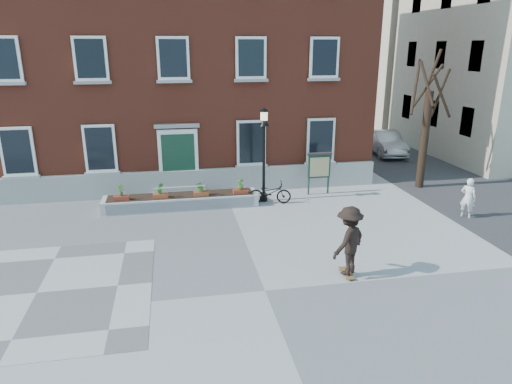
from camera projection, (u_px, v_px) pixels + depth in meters
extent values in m
plane|color=gray|center=(265.00, 291.00, 12.23)|extent=(100.00, 100.00, 0.00)
cube|color=#59595B|center=(37.00, 293.00, 12.11)|extent=(6.00, 6.00, 0.01)
imported|color=black|center=(270.00, 193.00, 18.93)|extent=(1.85, 0.93, 0.93)
imported|color=#B8BABD|center=(385.00, 143.00, 27.57)|extent=(1.99, 4.42, 1.41)
imported|color=white|center=(468.00, 198.00, 17.29)|extent=(0.64, 0.67, 1.55)
cube|color=brown|center=(172.00, 52.00, 23.16)|extent=(18.00, 10.00, 12.00)
cube|color=#A3A39E|center=(180.00, 183.00, 20.03)|extent=(18.00, 0.24, 1.10)
cube|color=#9E9D99|center=(180.00, 193.00, 20.04)|extent=(2.60, 0.80, 0.20)
cube|color=#9E9E99|center=(180.00, 188.00, 20.12)|extent=(2.20, 0.50, 0.20)
cube|color=white|center=(178.00, 158.00, 19.73)|extent=(1.70, 0.12, 2.50)
cube|color=#143724|center=(179.00, 161.00, 19.71)|extent=(1.40, 0.06, 2.30)
cube|color=gray|center=(177.00, 126.00, 19.27)|extent=(1.90, 0.25, 0.15)
cube|color=white|center=(18.00, 152.00, 18.42)|extent=(1.30, 0.10, 2.00)
cube|color=black|center=(17.00, 152.00, 18.38)|extent=(1.08, 0.04, 1.78)
cube|color=#ADADA8|center=(21.00, 177.00, 18.69)|extent=(1.44, 0.20, 0.12)
cube|color=white|center=(3.00, 59.00, 17.33)|extent=(1.30, 0.10, 1.70)
cube|color=black|center=(2.00, 59.00, 17.28)|extent=(1.08, 0.04, 1.48)
cube|color=#A8A8A3|center=(6.00, 84.00, 17.55)|extent=(1.44, 0.20, 0.12)
cube|color=white|center=(100.00, 149.00, 18.98)|extent=(1.30, 0.10, 2.00)
cube|color=black|center=(100.00, 149.00, 18.94)|extent=(1.08, 0.04, 1.78)
cube|color=#A8A8A3|center=(103.00, 173.00, 19.25)|extent=(1.44, 0.20, 0.12)
cube|color=white|center=(91.00, 59.00, 17.89)|extent=(1.30, 0.10, 1.70)
cube|color=black|center=(90.00, 59.00, 17.84)|extent=(1.08, 0.04, 1.48)
cube|color=gray|center=(93.00, 82.00, 18.11)|extent=(1.44, 0.20, 0.12)
cube|color=white|center=(173.00, 58.00, 18.45)|extent=(1.30, 0.10, 1.70)
cube|color=black|center=(173.00, 58.00, 18.40)|extent=(1.08, 0.04, 1.48)
cube|color=#A5A5A0|center=(174.00, 81.00, 18.67)|extent=(1.44, 0.20, 0.12)
cube|color=white|center=(251.00, 143.00, 20.10)|extent=(1.30, 0.10, 2.00)
cube|color=black|center=(251.00, 143.00, 20.06)|extent=(1.08, 0.04, 1.78)
cube|color=#A2A29D|center=(252.00, 166.00, 20.37)|extent=(1.44, 0.20, 0.12)
cube|color=white|center=(251.00, 58.00, 19.01)|extent=(1.30, 0.10, 1.70)
cube|color=black|center=(251.00, 58.00, 18.96)|extent=(1.08, 0.04, 1.48)
cube|color=gray|center=(251.00, 80.00, 19.23)|extent=(1.44, 0.20, 0.12)
cube|color=silver|center=(321.00, 140.00, 20.66)|extent=(1.30, 0.10, 2.00)
cube|color=black|center=(321.00, 140.00, 20.61)|extent=(1.08, 0.04, 1.78)
cube|color=#A4A39E|center=(320.00, 163.00, 20.93)|extent=(1.44, 0.20, 0.12)
cube|color=white|center=(324.00, 58.00, 19.57)|extent=(1.30, 0.10, 1.70)
cube|color=black|center=(325.00, 58.00, 19.52)|extent=(1.08, 0.04, 1.48)
cube|color=gray|center=(324.00, 79.00, 19.79)|extent=(1.44, 0.20, 0.12)
cube|color=beige|center=(181.00, 201.00, 18.54)|extent=(6.20, 1.10, 0.50)
cube|color=#B2B2B2|center=(182.00, 206.00, 18.02)|extent=(5.80, 0.02, 0.40)
cube|color=black|center=(181.00, 195.00, 18.47)|extent=(5.80, 0.90, 0.06)
cube|color=maroon|center=(122.00, 198.00, 17.80)|extent=(0.60, 0.25, 0.20)
imported|color=#2A5C1B|center=(121.00, 190.00, 17.70)|extent=(0.24, 0.24, 0.45)
cube|color=#954020|center=(161.00, 196.00, 18.06)|extent=(0.60, 0.25, 0.20)
imported|color=#2D6D20|center=(160.00, 188.00, 17.96)|extent=(0.25, 0.25, 0.45)
cube|color=#994521|center=(201.00, 194.00, 18.34)|extent=(0.60, 0.25, 0.20)
imported|color=#286A20|center=(201.00, 186.00, 18.24)|extent=(0.40, 0.40, 0.45)
cube|color=maroon|center=(240.00, 192.00, 18.62)|extent=(0.60, 0.25, 0.20)
imported|color=#386D20|center=(240.00, 184.00, 18.52)|extent=(0.25, 0.25, 0.45)
cylinder|color=black|center=(424.00, 140.00, 20.62)|extent=(0.36, 0.36, 4.40)
cylinder|color=#312315|center=(440.00, 93.00, 20.08)|extent=(0.12, 1.12, 2.23)
cylinder|color=#2F2215|center=(427.00, 86.00, 20.43)|extent=(1.18, 0.49, 1.97)
cylinder|color=black|center=(416.00, 87.00, 20.16)|extent=(0.88, 1.14, 2.35)
cylinder|color=#301E15|center=(427.00, 84.00, 19.59)|extent=(0.60, 0.77, 1.90)
cylinder|color=black|center=(442.00, 96.00, 19.45)|extent=(1.39, 0.55, 1.95)
cylinder|color=#322216|center=(434.00, 68.00, 19.81)|extent=(0.43, 0.48, 1.58)
cube|color=#38383A|center=(384.00, 142.00, 31.18)|extent=(8.00, 36.00, 0.01)
cube|color=beige|center=(415.00, 43.00, 37.74)|extent=(10.00, 11.00, 13.00)
cube|color=black|center=(467.00, 122.00, 23.86)|extent=(0.08, 1.00, 1.50)
cube|color=black|center=(434.00, 113.00, 26.86)|extent=(0.08, 1.00, 1.50)
cube|color=black|center=(407.00, 107.00, 29.85)|extent=(0.08, 1.00, 1.50)
cube|color=black|center=(477.00, 56.00, 22.86)|extent=(0.08, 1.00, 1.50)
cube|color=black|center=(441.00, 55.00, 25.85)|extent=(0.08, 1.00, 1.50)
cube|color=black|center=(412.00, 54.00, 28.85)|extent=(0.08, 1.00, 1.50)
cylinder|color=black|center=(264.00, 199.00, 19.34)|extent=(0.32, 0.32, 0.20)
cylinder|color=black|center=(264.00, 164.00, 18.88)|extent=(0.12, 0.12, 3.20)
cone|color=black|center=(264.00, 122.00, 18.35)|extent=(0.40, 0.40, 0.30)
cube|color=beige|center=(264.00, 116.00, 18.27)|extent=(0.24, 0.24, 0.34)
cone|color=black|center=(264.00, 110.00, 18.20)|extent=(0.40, 0.40, 0.16)
cylinder|color=#183023|center=(309.00, 175.00, 19.92)|extent=(0.08, 0.08, 1.80)
cylinder|color=#1A3526|center=(329.00, 174.00, 20.08)|extent=(0.08, 0.08, 1.80)
cube|color=#172F23|center=(319.00, 167.00, 19.90)|extent=(1.00, 0.10, 1.00)
cube|color=#D1CD87|center=(320.00, 167.00, 19.84)|extent=(0.85, 0.02, 0.85)
cube|color=#35312E|center=(320.00, 154.00, 19.72)|extent=(1.10, 0.16, 0.10)
cube|color=brown|center=(347.00, 273.00, 13.05)|extent=(0.22, 0.78, 0.03)
cylinder|color=black|center=(347.00, 279.00, 12.79)|extent=(0.03, 0.05, 0.05)
cylinder|color=black|center=(353.00, 279.00, 12.82)|extent=(0.03, 0.05, 0.05)
cylinder|color=black|center=(340.00, 270.00, 13.31)|extent=(0.03, 0.05, 0.05)
cylinder|color=black|center=(346.00, 269.00, 13.34)|extent=(0.03, 0.05, 0.05)
imported|color=black|center=(349.00, 241.00, 12.74)|extent=(1.48, 1.36, 2.00)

